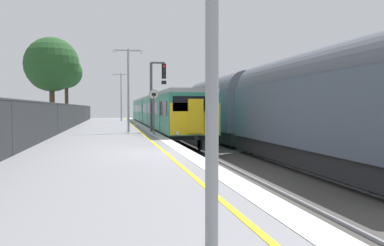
{
  "coord_description": "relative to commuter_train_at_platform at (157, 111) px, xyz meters",
  "views": [
    {
      "loc": [
        -2.18,
        -14.69,
        1.58
      ],
      "look_at": [
        1.88,
        6.77,
        0.81
      ],
      "focal_mm": 39.38,
      "sensor_mm": 36.0,
      "label": 1
    }
  ],
  "objects": [
    {
      "name": "ground",
      "position": [
        0.54,
        -26.59,
        -1.88
      ],
      "size": [
        17.4,
        110.0,
        1.21
      ],
      "color": "gray"
    },
    {
      "name": "platform_lamp_mid",
      "position": [
        -3.26,
        -13.46,
        1.96
      ],
      "size": [
        2.0,
        0.2,
        5.44
      ],
      "color": "#93999E",
      "rests_on": "ground"
    },
    {
      "name": "platform_lamp_far",
      "position": [
        -3.26,
        10.09,
        2.12
      ],
      "size": [
        2.0,
        0.2,
        5.75
      ],
      "color": "#93999E",
      "rests_on": "ground"
    },
    {
      "name": "background_tree_left",
      "position": [
        -9.23,
        -5.39,
        3.72
      ],
      "size": [
        4.42,
        4.42,
        7.35
      ],
      "color": "#473323",
      "rests_on": "ground"
    },
    {
      "name": "commuter_train_at_platform",
      "position": [
        0.0,
        0.0,
        0.0
      ],
      "size": [
        2.83,
        39.63,
        3.81
      ],
      "color": "#2D846B",
      "rests_on": "ground"
    },
    {
      "name": "platform_back_fence",
      "position": [
        -7.55,
        -26.59,
        -0.27
      ],
      "size": [
        0.07,
        99.0,
        1.9
      ],
      "color": "#282B2D",
      "rests_on": "ground"
    },
    {
      "name": "signal_gantry",
      "position": [
        -1.46,
        -13.25,
        1.66
      ],
      "size": [
        1.1,
        0.24,
        4.66
      ],
      "color": "#47474C",
      "rests_on": "ground"
    },
    {
      "name": "speed_limit_sign",
      "position": [
        -1.85,
        -16.06,
        0.45
      ],
      "size": [
        0.59,
        0.08,
        2.7
      ],
      "color": "#59595B",
      "rests_on": "ground"
    },
    {
      "name": "freight_train_adjacent_track",
      "position": [
        4.0,
        -16.93,
        0.42
      ],
      "size": [
        2.6,
        30.54,
        4.9
      ],
      "color": "#232326",
      "rests_on": "ground"
    },
    {
      "name": "background_tree_centre",
      "position": [
        -8.91,
        3.97,
        3.88
      ],
      "size": [
        3.29,
        3.29,
        6.94
      ],
      "color": "#473323",
      "rests_on": "ground"
    }
  ]
}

